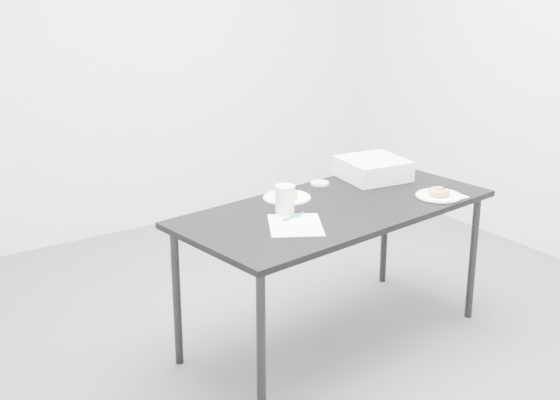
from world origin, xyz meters
TOP-DOWN VIEW (x-y plane):
  - floor at (0.00, 0.00)m, footprint 4.00×4.00m
  - wall_back at (0.00, 2.00)m, footprint 4.00×0.02m
  - table at (0.09, -0.13)m, footprint 1.70×0.94m
  - scorecard at (-0.24, -0.25)m, footprint 0.36×0.39m
  - logo_patch at (-0.17, -0.15)m, footprint 0.07×0.07m
  - pen at (-0.19, -0.16)m, footprint 0.14×0.04m
  - napkin at (0.66, -0.34)m, footprint 0.17×0.17m
  - plate_near at (0.61, -0.32)m, footprint 0.23×0.23m
  - donut_near at (0.61, -0.32)m, footprint 0.12×0.12m
  - plate_far at (-0.04, 0.10)m, footprint 0.24×0.24m
  - donut_far at (-0.04, 0.10)m, footprint 0.13×0.13m
  - coffee_cup at (-0.18, -0.08)m, footprint 0.09×0.09m
  - cup_lid at (0.24, 0.20)m, footprint 0.10×0.10m
  - bakery_box at (0.55, 0.13)m, footprint 0.37×0.37m

SIDE VIEW (x-z plane):
  - floor at x=0.00m, z-range 0.00..0.00m
  - table at x=0.09m, z-range 0.31..1.05m
  - scorecard at x=-0.24m, z-range 0.74..0.74m
  - napkin at x=0.66m, z-range 0.74..0.74m
  - plate_far at x=-0.04m, z-range 0.74..0.75m
  - logo_patch at x=-0.17m, z-range 0.74..0.74m
  - plate_near at x=0.61m, z-range 0.74..0.75m
  - cup_lid at x=0.24m, z-range 0.74..0.75m
  - pen at x=-0.19m, z-range 0.74..0.75m
  - donut_far at x=-0.04m, z-range 0.75..0.78m
  - donut_near at x=0.61m, z-range 0.75..0.78m
  - bakery_box at x=0.55m, z-range 0.74..0.85m
  - coffee_cup at x=-0.18m, z-range 0.74..0.88m
  - wall_back at x=0.00m, z-range 0.00..2.70m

